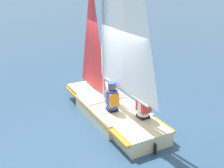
# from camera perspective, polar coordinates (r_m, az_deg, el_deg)

# --- Properties ---
(ground_plane) EXTENTS (260.00, 260.00, 0.00)m
(ground_plane) POSITION_cam_1_polar(r_m,az_deg,el_deg) (7.95, 0.00, -6.59)
(ground_plane) COLOR #2D4C6B
(sailboat_main) EXTENTS (3.35, 3.84, 5.91)m
(sailboat_main) POSITION_cam_1_polar(r_m,az_deg,el_deg) (7.50, 0.18, -0.21)
(sailboat_main) COLOR beige
(sailboat_main) RESTS_ON ground_plane
(sailor_helm) EXTENTS (0.42, 0.43, 1.16)m
(sailor_helm) POSITION_cam_1_polar(r_m,az_deg,el_deg) (7.33, -0.01, -3.61)
(sailor_helm) COLOR black
(sailor_helm) RESTS_ON ground_plane
(sailor_crew) EXTENTS (0.42, 0.43, 1.16)m
(sailor_crew) POSITION_cam_1_polar(r_m,az_deg,el_deg) (7.02, 6.40, -4.92)
(sailor_crew) COLOR black
(sailor_crew) RESTS_ON ground_plane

